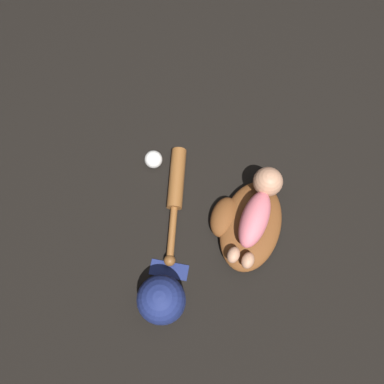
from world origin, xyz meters
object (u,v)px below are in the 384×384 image
baseball_bat (176,191)px  baseball_glove (246,224)px  baby_figure (259,208)px  baseball (153,159)px  baseball_cap (161,299)px

baseball_bat → baseball_glove: bearing=-74.3°
baby_figure → baseball: size_ratio=5.19×
baseball_bat → baseball_cap: (-0.32, -0.24, 0.04)m
baseball_glove → baseball: size_ratio=5.83×
baseball_glove → baseball_bat: baseball_glove is taller
baseball_cap → baseball: bearing=47.8°
baby_figure → baseball_cap: baby_figure is taller
baseball_bat → baseball_cap: bearing=-143.2°
baseball_bat → baseball: baseball is taller
baseball → baseball_glove: bearing=-84.2°
baseball_glove → baby_figure: 0.10m
baseball_glove → baby_figure: size_ratio=1.12×
baby_figure → baseball: bearing=102.0°
baseball_glove → baseball_bat: bearing=105.7°
baseball_glove → baseball_cap: (-0.39, 0.04, 0.03)m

